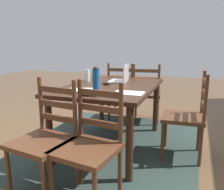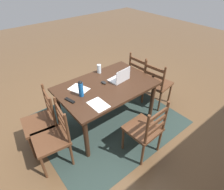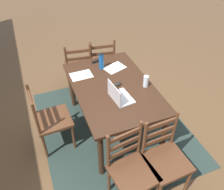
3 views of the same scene
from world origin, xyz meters
TOP-DOWN VIEW (x-y plane):
  - ground_plane at (0.00, 0.00)m, footprint 14.00×14.00m
  - area_rug at (0.00, 0.00)m, footprint 2.35×2.05m
  - dining_table at (0.00, 0.00)m, footprint 1.53×1.00m
  - chair_left_far at (-1.05, 0.21)m, footprint 0.50×0.50m
  - chair_right_near at (1.05, -0.19)m, footprint 0.50×0.50m
  - chair_left_near at (-1.05, -0.20)m, footprint 0.46×0.46m
  - chair_far_head at (-0.00, 0.87)m, footprint 0.46×0.46m
  - chair_right_far at (1.05, 0.21)m, footprint 0.49×0.49m
  - laptop at (-0.27, 0.03)m, footprint 0.34×0.25m
  - water_bottle at (0.45, -0.00)m, footprint 0.07×0.07m
  - drinking_glass at (-0.15, -0.40)m, footprint 0.07×0.07m
  - computer_mouse at (0.00, -0.07)m, footprint 0.08×0.11m
  - tv_remote at (0.65, 0.00)m, footprint 0.08×0.18m
  - paper_stack_left at (0.39, 0.32)m, footprint 0.22×0.30m
  - paper_stack_right at (0.39, -0.18)m, footprint 0.29×0.35m

SIDE VIEW (x-z plane):
  - ground_plane at x=0.00m, z-range 0.00..0.00m
  - area_rug at x=0.00m, z-range 0.00..0.01m
  - chair_left_far at x=-1.05m, z-range -0.01..0.94m
  - chair_right_near at x=1.05m, z-range -0.01..0.94m
  - chair_left_near at x=-1.05m, z-range -0.01..0.94m
  - chair_far_head at x=0.00m, z-range -0.01..0.94m
  - chair_right_far at x=1.05m, z-range -0.01..0.94m
  - dining_table at x=0.00m, z-range 0.29..1.05m
  - paper_stack_left at x=0.39m, z-range 0.76..0.77m
  - paper_stack_right at x=0.39m, z-range 0.76..0.77m
  - tv_remote at x=0.65m, z-range 0.76..0.78m
  - computer_mouse at x=0.00m, z-range 0.76..0.80m
  - laptop at x=-0.27m, z-range 0.71..0.93m
  - drinking_glass at x=-0.15m, z-range 0.76..0.92m
  - water_bottle at x=0.45m, z-range 0.77..1.02m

